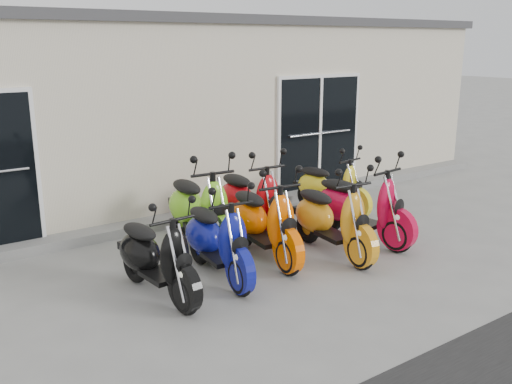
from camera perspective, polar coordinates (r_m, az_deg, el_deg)
ground at (r=8.22m, az=2.43°, el=-5.94°), size 80.00×80.00×0.00m
building at (r=12.29m, az=-12.61°, el=8.33°), size 14.00×6.00×3.20m
roof_cap at (r=12.23m, az=-13.07°, el=16.17°), size 14.20×6.20×0.16m
front_step at (r=9.79m, az=-4.81°, el=-2.09°), size 14.00×0.40×0.15m
door_right at (r=11.15m, az=6.31°, el=6.20°), size 2.02×0.08×2.22m
scooter_front_black at (r=6.69m, az=-10.01°, el=-5.25°), size 0.77×1.78×1.28m
scooter_front_blue at (r=7.12m, az=-3.94°, el=-3.66°), size 0.83×1.85×1.32m
scooter_front_orange_a at (r=7.70m, az=0.76°, el=-1.91°), size 0.89×1.95×1.39m
scooter_front_orange_b at (r=7.95m, az=7.65°, el=-1.63°), size 0.84×1.89×1.36m
scooter_front_red at (r=8.56m, az=10.47°, el=-0.37°), size 0.93×1.99×1.41m
scooter_back_green at (r=8.18m, az=-5.71°, el=-0.66°), size 0.89×2.05×1.48m
scooter_back_red at (r=8.70m, az=-0.51°, el=0.14°), size 0.77×1.94×1.42m
scooter_back_yellow at (r=9.88m, az=7.52°, el=1.29°), size 0.85×1.76×1.24m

